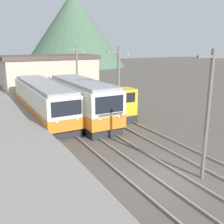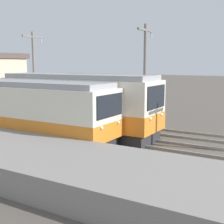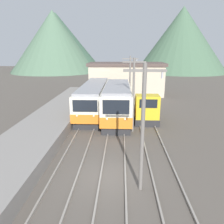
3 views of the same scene
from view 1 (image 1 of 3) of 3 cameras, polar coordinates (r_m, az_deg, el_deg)
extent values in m
plane|color=#564F47|center=(14.53, 10.90, -13.61)|extent=(200.00, 200.00, 0.00)
cube|color=gray|center=(11.80, -14.57, -18.22)|extent=(4.50, 54.00, 1.00)
cube|color=gray|center=(12.88, -1.15, -16.94)|extent=(0.10, 60.00, 0.14)
cube|color=gray|center=(13.50, 4.49, -15.37)|extent=(0.10, 60.00, 0.14)
cube|color=gray|center=(14.21, 9.24, -13.91)|extent=(0.10, 60.00, 0.14)
cube|color=gray|center=(15.05, 13.69, -12.44)|extent=(0.10, 60.00, 0.14)
cube|color=gray|center=(16.05, 17.91, -10.96)|extent=(0.10, 60.00, 0.14)
cube|color=gray|center=(17.06, 21.32, -9.72)|extent=(0.10, 60.00, 0.14)
cube|color=#28282B|center=(25.36, -14.49, -0.62)|extent=(2.58, 12.62, 0.70)
cube|color=silver|center=(25.00, -14.72, 2.86)|extent=(2.80, 13.15, 2.44)
cube|color=orange|center=(25.17, -14.60, 1.12)|extent=(2.84, 13.19, 0.88)
cube|color=black|center=(18.69, -9.82, 0.79)|extent=(2.24, 0.06, 1.08)
sphere|color=silver|center=(18.70, -11.92, -2.26)|extent=(0.18, 0.18, 0.18)
sphere|color=silver|center=(19.17, -7.52, -1.65)|extent=(0.18, 0.18, 0.18)
cube|color=#939399|center=(24.77, -14.92, 5.95)|extent=(2.46, 12.62, 0.28)
cube|color=#28282B|center=(23.76, -6.35, -1.25)|extent=(2.58, 9.82, 0.70)
cube|color=silver|center=(23.35, -6.47, 2.83)|extent=(2.80, 10.23, 2.75)
cube|color=orange|center=(23.54, -6.41, 0.73)|extent=(2.84, 10.27, 0.99)
cube|color=black|center=(18.67, -0.52, 1.67)|extent=(2.24, 0.06, 1.21)
sphere|color=silver|center=(18.59, -2.59, -1.73)|extent=(0.18, 0.18, 0.18)
sphere|color=silver|center=(19.28, 1.52, -1.12)|extent=(0.18, 0.18, 0.18)
cube|color=#939399|center=(23.09, -6.58, 6.51)|extent=(2.46, 9.82, 0.28)
cube|color=#28282B|center=(25.04, -0.03, -0.33)|extent=(2.40, 5.28, 0.70)
cube|color=gold|center=(23.16, 2.09, 2.25)|extent=(2.28, 1.69, 2.30)
cube|color=black|center=(22.33, 3.23, 3.09)|extent=(1.68, 0.04, 0.83)
cube|color=gold|center=(25.51, -0.94, 2.38)|extent=(1.92, 3.49, 1.40)
cylinder|color=black|center=(25.33, -0.95, 4.48)|extent=(0.16, 0.16, 0.50)
cylinder|color=slate|center=(13.71, 20.04, -1.12)|extent=(0.20, 0.20, 6.60)
cube|color=slate|center=(13.26, 21.17, 11.25)|extent=(2.00, 0.12, 0.12)
cylinder|color=#B2B2B7|center=(13.89, 23.28, 10.33)|extent=(0.10, 0.10, 0.30)
cylinder|color=slate|center=(20.41, 1.41, 4.72)|extent=(0.20, 0.20, 6.60)
cube|color=slate|center=(20.11, 1.47, 13.03)|extent=(2.00, 0.12, 0.12)
cylinder|color=#B2B2B7|center=(20.53, 3.45, 12.48)|extent=(0.10, 0.10, 0.30)
cylinder|color=slate|center=(28.27, -7.57, 7.36)|extent=(0.20, 0.20, 6.60)
cube|color=slate|center=(28.06, -7.77, 13.35)|extent=(2.00, 0.12, 0.12)
cylinder|color=#B2B2B7|center=(28.36, -6.21, 13.01)|extent=(0.10, 0.10, 0.30)
cube|color=beige|center=(37.33, -13.26, 7.47)|extent=(12.00, 6.00, 4.83)
cube|color=#51423D|center=(37.11, -13.50, 11.55)|extent=(12.60, 6.30, 0.50)
cone|color=#47664C|center=(85.00, -8.35, 17.28)|extent=(31.56, 31.56, 21.96)
camera|label=2|loc=(12.13, -60.96, -4.71)|focal=50.00mm
camera|label=3|loc=(9.11, 72.32, 6.34)|focal=35.00mm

